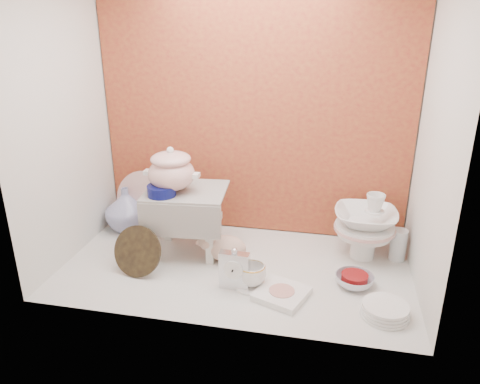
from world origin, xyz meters
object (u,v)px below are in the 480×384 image
object	(u,v)px
soup_tureen	(171,169)
floral_platter	(144,201)
crystal_bowl	(354,280)
step_stool	(188,221)
plush_pig	(227,248)
gold_rim_teacup	(252,275)
porcelain_tower	(365,226)
blue_white_vase	(126,209)
mantel_clock	(235,269)
dinner_plate_stack	(385,310)

from	to	relation	value
soup_tureen	floral_platter	distance (m)	0.48
crystal_bowl	step_stool	bearing A→B (deg)	168.85
plush_pig	gold_rim_teacup	size ratio (longest dim) A/B	1.96
floral_platter	porcelain_tower	xyz separation A→B (m)	(1.30, -0.08, 0.00)
blue_white_vase	crystal_bowl	size ratio (longest dim) A/B	1.45
gold_rim_teacup	plush_pig	bearing A→B (deg)	129.34
blue_white_vase	mantel_clock	distance (m)	0.94
mantel_clock	plush_pig	world-z (taller)	mantel_clock
step_stool	mantel_clock	xyz separation A→B (m)	(0.33, -0.32, -0.08)
step_stool	soup_tureen	bearing A→B (deg)	-157.44
mantel_clock	porcelain_tower	bearing A→B (deg)	38.23
mantel_clock	plush_pig	bearing A→B (deg)	114.21
crystal_bowl	porcelain_tower	distance (m)	0.35
floral_platter	porcelain_tower	bearing A→B (deg)	-3.71
soup_tureen	mantel_clock	bearing A→B (deg)	-35.19
soup_tureen	floral_platter	xyz separation A→B (m)	(-0.28, 0.25, -0.31)
floral_platter	plush_pig	size ratio (longest dim) A/B	1.39
step_stool	gold_rim_teacup	xyz separation A→B (m)	(0.41, -0.29, -0.12)
step_stool	gold_rim_teacup	distance (m)	0.52
dinner_plate_stack	crystal_bowl	xyz separation A→B (m)	(-0.13, 0.22, -0.00)
soup_tureen	porcelain_tower	size ratio (longest dim) A/B	0.76
floral_platter	plush_pig	bearing A→B (deg)	-26.08
blue_white_vase	plush_pig	size ratio (longest dim) A/B	1.01
gold_rim_teacup	porcelain_tower	world-z (taller)	porcelain_tower
dinner_plate_stack	porcelain_tower	distance (m)	0.56
soup_tureen	crystal_bowl	xyz separation A→B (m)	(0.97, -0.14, -0.46)
blue_white_vase	dinner_plate_stack	xyz separation A→B (m)	(1.49, -0.59, -0.11)
step_stool	soup_tureen	world-z (taller)	soup_tureen
porcelain_tower	crystal_bowl	bearing A→B (deg)	-98.81
blue_white_vase	plush_pig	distance (m)	0.74
step_stool	floral_platter	xyz separation A→B (m)	(-0.34, 0.21, 0.00)
mantel_clock	gold_rim_teacup	xyz separation A→B (m)	(0.08, 0.03, -0.04)
porcelain_tower	mantel_clock	bearing A→B (deg)	-144.32
step_stool	floral_platter	bearing A→B (deg)	142.99
gold_rim_teacup	crystal_bowl	world-z (taller)	gold_rim_teacup
blue_white_vase	plush_pig	bearing A→B (deg)	-20.65
floral_platter	mantel_clock	xyz separation A→B (m)	(0.68, -0.53, -0.08)
step_stool	porcelain_tower	world-z (taller)	porcelain_tower
mantel_clock	soup_tureen	bearing A→B (deg)	147.36
gold_rim_teacup	mantel_clock	bearing A→B (deg)	-160.53
soup_tureen	plush_pig	bearing A→B (deg)	-7.13
floral_platter	gold_rim_teacup	size ratio (longest dim) A/B	2.73
crystal_bowl	dinner_plate_stack	bearing A→B (deg)	-60.13
gold_rim_teacup	porcelain_tower	size ratio (longest dim) A/B	0.36
blue_white_vase	porcelain_tower	bearing A→B (deg)	-2.43
floral_platter	crystal_bowl	world-z (taller)	floral_platter
floral_platter	plush_pig	xyz separation A→B (m)	(0.58, -0.28, -0.11)
dinner_plate_stack	floral_platter	bearing A→B (deg)	156.00
plush_pig	gold_rim_teacup	distance (m)	0.28
plush_pig	mantel_clock	bearing A→B (deg)	-49.61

